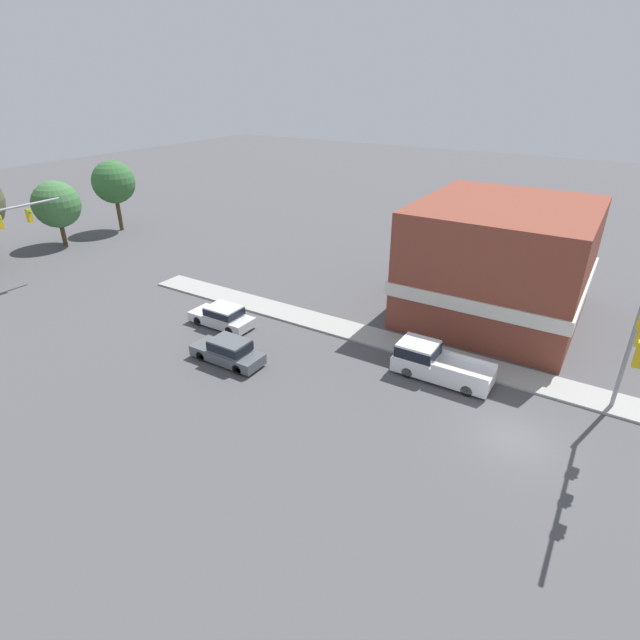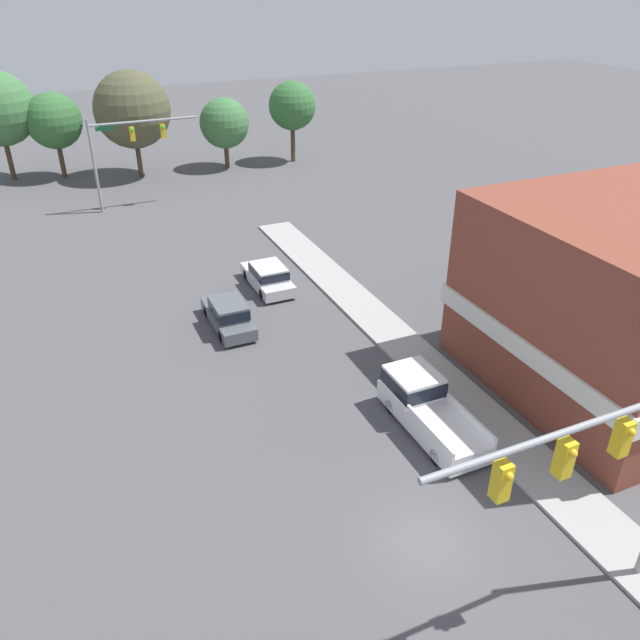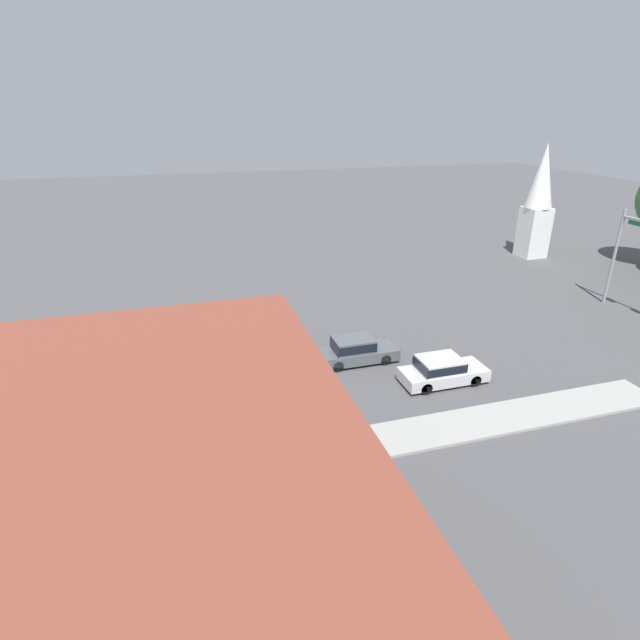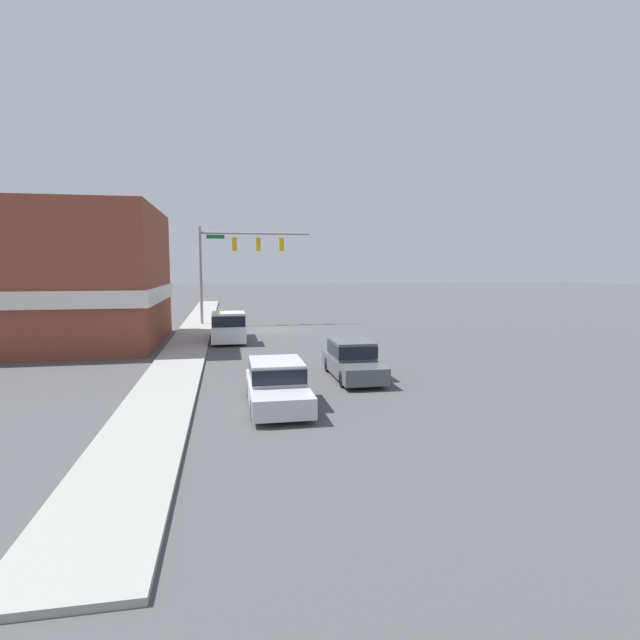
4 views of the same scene
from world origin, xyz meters
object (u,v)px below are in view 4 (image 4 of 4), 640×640
at_px(car_oncoming, 277,382).
at_px(pickup_truck_parked, 229,327).
at_px(car_lead, 352,359).
at_px(construction_barrel, 221,316).

relative_size(car_oncoming, pickup_truck_parked, 0.83).
xyz_separation_m(car_oncoming, pickup_truck_parked, (1.56, -14.83, 0.17)).
bearing_deg(pickup_truck_parked, car_lead, 114.66).
bearing_deg(construction_barrel, car_oncoming, 94.65).
xyz_separation_m(car_oncoming, construction_barrel, (2.18, -26.74, -0.29)).
relative_size(car_lead, car_oncoming, 1.00).
relative_size(car_lead, pickup_truck_parked, 0.83).
xyz_separation_m(car_lead, car_oncoming, (3.57, 3.66, -0.03)).
xyz_separation_m(pickup_truck_parked, construction_barrel, (0.62, -11.91, -0.45)).
bearing_deg(pickup_truck_parked, construction_barrel, -87.04).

